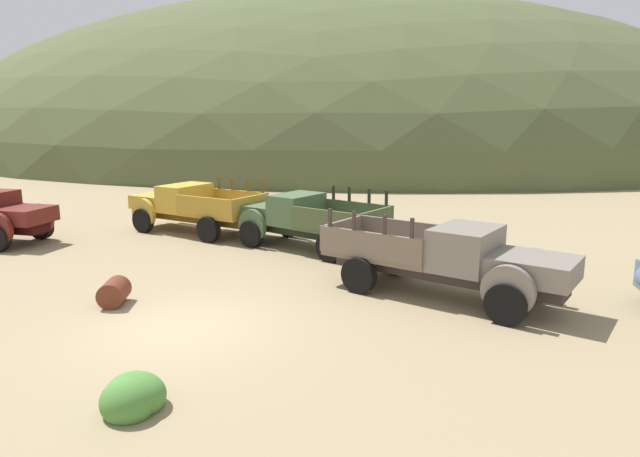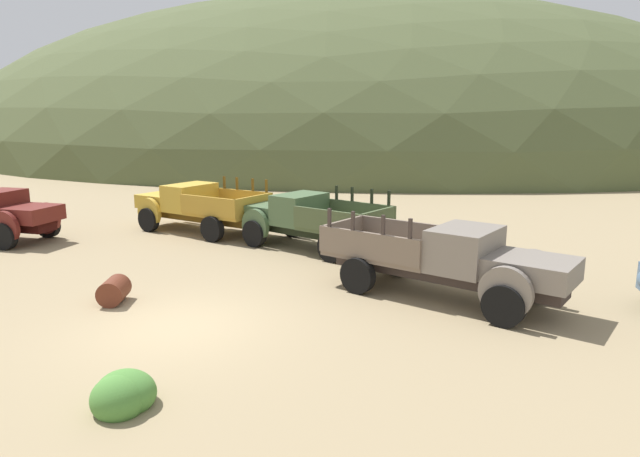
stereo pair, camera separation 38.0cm
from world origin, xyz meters
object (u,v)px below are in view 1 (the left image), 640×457
truck_faded_yellow (187,206)px  oil_drum_by_truck (114,292)px  truck_weathered_green (299,219)px  truck_primer_gray (460,261)px

truck_faded_yellow → oil_drum_by_truck: 8.86m
truck_weathered_green → oil_drum_by_truck: 7.53m
truck_weathered_green → truck_primer_gray: same height
truck_primer_gray → truck_weathered_green: bearing=162.6°
truck_faded_yellow → truck_weathered_green: same height
truck_primer_gray → oil_drum_by_truck: 8.65m
oil_drum_by_truck → truck_weathered_green: bearing=77.1°
truck_primer_gray → oil_drum_by_truck: bearing=-141.5°
truck_weathered_green → truck_primer_gray: bearing=163.3°
truck_faded_yellow → truck_primer_gray: 12.24m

